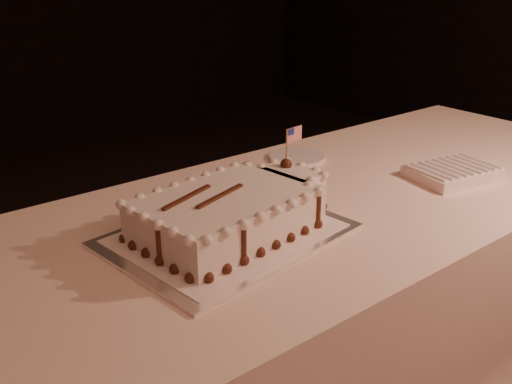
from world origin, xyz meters
TOP-DOWN VIEW (x-y plane):
  - banquet_table at (0.00, 0.60)m, footprint 2.40×0.80m
  - cake_board at (-0.17, 0.57)m, footprint 0.53×0.43m
  - doily at (-0.17, 0.57)m, footprint 0.48×0.39m
  - sheet_cake at (-0.15, 0.58)m, footprint 0.47×0.30m
  - napkin_stack at (0.52, 0.48)m, footprint 0.25×0.20m
  - side_plate at (0.29, 0.86)m, footprint 0.17×0.17m

SIDE VIEW (x-z plane):
  - banquet_table at x=0.00m, z-range 0.00..0.75m
  - cake_board at x=-0.17m, z-range 0.75..0.76m
  - side_plate at x=0.29m, z-range 0.75..0.76m
  - doily at x=-0.17m, z-range 0.76..0.76m
  - napkin_stack at x=0.52m, z-range 0.75..0.79m
  - sheet_cake at x=-0.15m, z-range 0.71..0.90m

